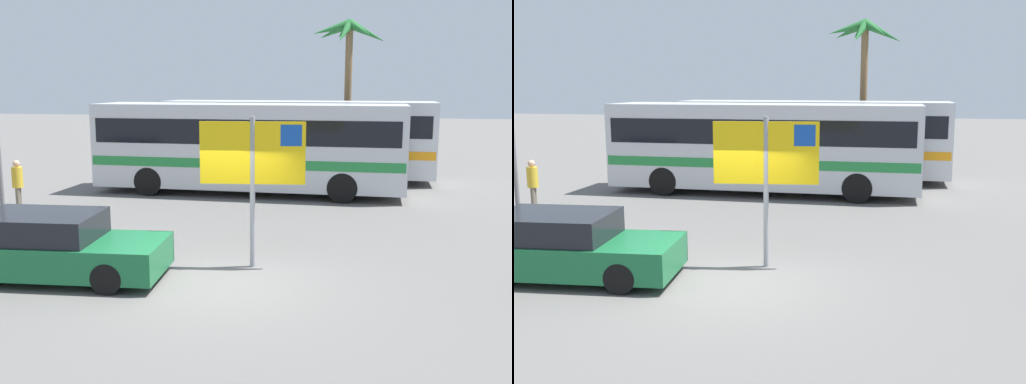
{
  "view_description": "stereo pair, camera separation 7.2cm",
  "coord_description": "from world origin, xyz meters",
  "views": [
    {
      "loc": [
        2.89,
        -10.6,
        3.85
      ],
      "look_at": [
        0.12,
        3.08,
        1.3
      ],
      "focal_mm": 41.42,
      "sensor_mm": 36.0,
      "label": 1
    },
    {
      "loc": [
        2.97,
        -10.58,
        3.85
      ],
      "look_at": [
        0.12,
        3.08,
        1.3
      ],
      "focal_mm": 41.42,
      "sensor_mm": 36.0,
      "label": 2
    }
  ],
  "objects": [
    {
      "name": "ferry_sign",
      "position": [
        0.45,
        1.32,
        2.33
      ],
      "size": [
        2.19,
        0.34,
        3.2
      ],
      "rotation": [
        0.0,
        0.0,
        0.13
      ],
      "color": "gray",
      "rests_on": "ground"
    },
    {
      "name": "bus_rear_coach",
      "position": [
        -0.25,
        13.28,
        1.78
      ],
      "size": [
        10.86,
        2.57,
        3.17
      ],
      "color": "silver",
      "rests_on": "ground"
    },
    {
      "name": "bus_front_coach",
      "position": [
        -1.49,
        9.79,
        1.78
      ],
      "size": [
        10.86,
        2.57,
        3.17
      ],
      "color": "silver",
      "rests_on": "ground"
    },
    {
      "name": "palm_tree_seaside",
      "position": [
        1.59,
        16.67,
        5.53
      ],
      "size": [
        3.38,
        3.38,
        6.69
      ],
      "color": "brown",
      "rests_on": "ground"
    },
    {
      "name": "ground",
      "position": [
        0.0,
        0.0,
        0.0
      ],
      "size": [
        120.0,
        120.0,
        0.0
      ],
      "primitive_type": "plane",
      "color": "#605E5B"
    },
    {
      "name": "car_green",
      "position": [
        -3.42,
        -0.2,
        0.64
      ],
      "size": [
        4.59,
        2.17,
        1.32
      ],
      "rotation": [
        0.0,
        0.0,
        0.09
      ],
      "color": "#196638",
      "rests_on": "ground"
    },
    {
      "name": "pedestrian_crossing_lot",
      "position": [
        -7.66,
        5.19,
        0.94
      ],
      "size": [
        0.32,
        0.32,
        1.61
      ],
      "rotation": [
        0.0,
        0.0,
        3.47
      ],
      "color": "#706656",
      "rests_on": "ground"
    }
  ]
}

